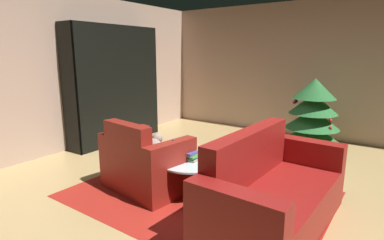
{
  "coord_description": "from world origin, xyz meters",
  "views": [
    {
      "loc": [
        1.67,
        -2.92,
        1.61
      ],
      "look_at": [
        -0.48,
        0.13,
        0.79
      ],
      "focal_mm": 28.86,
      "sensor_mm": 36.0,
      "label": 1
    }
  ],
  "objects_px": {
    "coffee_table": "(191,163)",
    "book_stack_on_table": "(189,156)",
    "bookshelf_unit": "(121,85)",
    "couch_red": "(272,196)",
    "armchair_red": "(145,164)",
    "bottle_on_table": "(173,154)",
    "decorated_tree": "(313,115)"
  },
  "relations": [
    {
      "from": "couch_red",
      "to": "armchair_red",
      "type": "bearing_deg",
      "value": -176.71
    },
    {
      "from": "armchair_red",
      "to": "coffee_table",
      "type": "height_order",
      "value": "armchair_red"
    },
    {
      "from": "coffee_table",
      "to": "decorated_tree",
      "type": "height_order",
      "value": "decorated_tree"
    },
    {
      "from": "book_stack_on_table",
      "to": "bottle_on_table",
      "type": "bearing_deg",
      "value": -121.87
    },
    {
      "from": "couch_red",
      "to": "book_stack_on_table",
      "type": "distance_m",
      "value": 1.05
    },
    {
      "from": "coffee_table",
      "to": "bottle_on_table",
      "type": "xyz_separation_m",
      "value": [
        -0.12,
        -0.18,
        0.14
      ]
    },
    {
      "from": "armchair_red",
      "to": "coffee_table",
      "type": "distance_m",
      "value": 0.56
    },
    {
      "from": "armchair_red",
      "to": "couch_red",
      "type": "relative_size",
      "value": 0.59
    },
    {
      "from": "bookshelf_unit",
      "to": "couch_red",
      "type": "bearing_deg",
      "value": -20.34
    },
    {
      "from": "book_stack_on_table",
      "to": "decorated_tree",
      "type": "relative_size",
      "value": 0.18
    },
    {
      "from": "armchair_red",
      "to": "couch_red",
      "type": "xyz_separation_m",
      "value": [
        1.53,
        0.09,
        -0.01
      ]
    },
    {
      "from": "coffee_table",
      "to": "book_stack_on_table",
      "type": "height_order",
      "value": "book_stack_on_table"
    },
    {
      "from": "armchair_red",
      "to": "bookshelf_unit",
      "type": "bearing_deg",
      "value": 144.28
    },
    {
      "from": "armchair_red",
      "to": "book_stack_on_table",
      "type": "height_order",
      "value": "armchair_red"
    },
    {
      "from": "bookshelf_unit",
      "to": "coffee_table",
      "type": "height_order",
      "value": "bookshelf_unit"
    },
    {
      "from": "bookshelf_unit",
      "to": "coffee_table",
      "type": "distance_m",
      "value": 2.73
    },
    {
      "from": "decorated_tree",
      "to": "bookshelf_unit",
      "type": "bearing_deg",
      "value": -157.02
    },
    {
      "from": "armchair_red",
      "to": "bottle_on_table",
      "type": "relative_size",
      "value": 4.07
    },
    {
      "from": "armchair_red",
      "to": "couch_red",
      "type": "height_order",
      "value": "couch_red"
    },
    {
      "from": "book_stack_on_table",
      "to": "armchair_red",
      "type": "bearing_deg",
      "value": -157.72
    },
    {
      "from": "coffee_table",
      "to": "decorated_tree",
      "type": "relative_size",
      "value": 0.64
    },
    {
      "from": "coffee_table",
      "to": "bookshelf_unit",
      "type": "bearing_deg",
      "value": 154.67
    },
    {
      "from": "bookshelf_unit",
      "to": "bottle_on_table",
      "type": "bearing_deg",
      "value": -29.96
    },
    {
      "from": "bottle_on_table",
      "to": "bookshelf_unit",
      "type": "bearing_deg",
      "value": 150.04
    },
    {
      "from": "coffee_table",
      "to": "decorated_tree",
      "type": "xyz_separation_m",
      "value": [
        0.7,
        2.45,
        0.24
      ]
    },
    {
      "from": "couch_red",
      "to": "bottle_on_table",
      "type": "bearing_deg",
      "value": -177.64
    },
    {
      "from": "armchair_red",
      "to": "coffee_table",
      "type": "bearing_deg",
      "value": 23.28
    },
    {
      "from": "bookshelf_unit",
      "to": "bottle_on_table",
      "type": "xyz_separation_m",
      "value": [
        2.28,
        -1.31,
        -0.52
      ]
    },
    {
      "from": "armchair_red",
      "to": "couch_red",
      "type": "bearing_deg",
      "value": 3.29
    },
    {
      "from": "couch_red",
      "to": "book_stack_on_table",
      "type": "relative_size",
      "value": 8.3
    },
    {
      "from": "bookshelf_unit",
      "to": "coffee_table",
      "type": "bearing_deg",
      "value": -25.33
    },
    {
      "from": "bottle_on_table",
      "to": "decorated_tree",
      "type": "bearing_deg",
      "value": 72.69
    }
  ]
}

